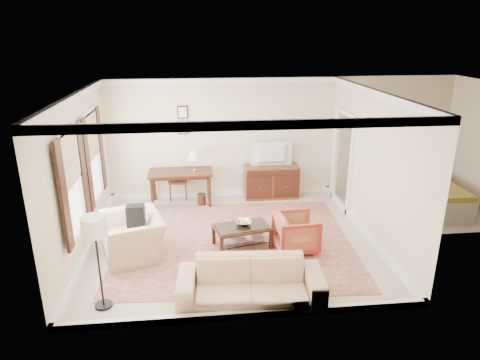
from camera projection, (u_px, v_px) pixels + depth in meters
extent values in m
cube|color=beige|center=(232.00, 240.00, 8.48)|extent=(5.50, 5.00, 0.01)
cube|color=white|center=(231.00, 92.00, 7.52)|extent=(5.50, 5.00, 0.01)
cube|color=#F6E9C9|center=(222.00, 139.00, 10.35)|extent=(5.50, 0.01, 2.90)
cube|color=#F6E9C9|center=(248.00, 229.00, 5.66)|extent=(5.50, 0.01, 2.90)
cube|color=#F6E9C9|center=(80.00, 176.00, 7.72)|extent=(0.01, 5.00, 2.90)
cube|color=#F6E9C9|center=(372.00, 166.00, 8.28)|extent=(0.01, 5.00, 2.90)
cube|color=beige|center=(408.00, 208.00, 9.99)|extent=(3.00, 2.70, 0.01)
cube|color=#F6E9C9|center=(480.00, 146.00, 9.66)|extent=(0.01, 2.70, 2.90)
cube|color=maroon|center=(234.00, 241.00, 8.42)|extent=(4.70, 4.10, 0.01)
cube|color=#411E12|center=(180.00, 172.00, 10.02)|extent=(1.48, 0.74, 0.05)
cylinder|color=#411E12|center=(152.00, 194.00, 9.82)|extent=(0.07, 0.07, 0.76)
cylinder|color=#411E12|center=(209.00, 192.00, 9.95)|extent=(0.07, 0.07, 0.76)
cylinder|color=#411E12|center=(154.00, 185.00, 10.36)|extent=(0.07, 0.07, 0.76)
cylinder|color=#411E12|center=(209.00, 183.00, 10.50)|extent=(0.07, 0.07, 0.76)
cube|color=brown|center=(271.00, 181.00, 10.55)|extent=(1.32, 0.51, 0.81)
imported|color=black|center=(272.00, 147.00, 10.23)|extent=(0.97, 0.56, 0.13)
cube|color=#411E12|center=(242.00, 228.00, 8.09)|extent=(1.14, 0.82, 0.04)
cube|color=silver|center=(242.00, 226.00, 8.08)|extent=(1.07, 0.74, 0.01)
cube|color=silver|center=(242.00, 240.00, 8.18)|extent=(1.04, 0.72, 0.02)
cube|color=#411E12|center=(222.00, 248.00, 7.77)|extent=(0.07, 0.07, 0.40)
cube|color=#411E12|center=(271.00, 240.00, 8.07)|extent=(0.07, 0.07, 0.40)
cube|color=#411E12|center=(214.00, 235.00, 8.25)|extent=(0.07, 0.07, 0.40)
cube|color=#411E12|center=(260.00, 228.00, 8.55)|extent=(0.07, 0.07, 0.40)
imported|color=silver|center=(244.00, 222.00, 8.13)|extent=(0.42, 0.42, 0.10)
imported|color=brown|center=(234.00, 240.00, 8.10)|extent=(0.23, 0.22, 0.38)
imported|color=brown|center=(252.00, 237.00, 8.22)|extent=(0.28, 0.07, 0.38)
imported|color=maroon|center=(296.00, 231.00, 7.98)|extent=(0.76, 0.80, 0.78)
imported|color=tan|center=(132.00, 230.00, 7.75)|extent=(1.10, 1.36, 1.04)
cube|color=black|center=(136.00, 215.00, 7.76)|extent=(0.32, 0.38, 0.40)
imported|color=tan|center=(251.00, 276.00, 6.44)|extent=(2.25, 0.80, 0.86)
cylinder|color=black|center=(104.00, 305.00, 6.44)|extent=(0.26, 0.26, 0.04)
cylinder|color=black|center=(99.00, 270.00, 6.23)|extent=(0.03, 0.03, 1.23)
cylinder|color=silver|center=(94.00, 226.00, 6.00)|extent=(0.36, 0.36, 0.28)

